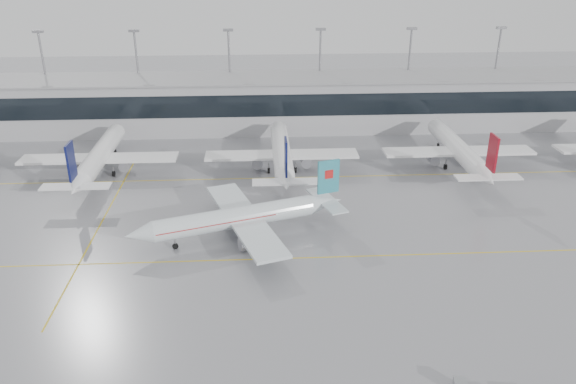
{
  "coord_description": "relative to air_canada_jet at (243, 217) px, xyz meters",
  "views": [
    {
      "loc": [
        -4.6,
        -69.0,
        41.07
      ],
      "look_at": [
        0.0,
        12.0,
        5.0
      ],
      "focal_mm": 35.0,
      "sensor_mm": 36.0,
      "label": 1
    }
  ],
  "objects": [
    {
      "name": "terminal",
      "position": [
        7.07,
        55.04,
        2.72
      ],
      "size": [
        180.0,
        15.0,
        12.0
      ],
      "primitive_type": "cube",
      "color": "#A1A1A5",
      "rests_on": "ground"
    },
    {
      "name": "taxi_line_main",
      "position": [
        7.07,
        -6.96,
        -3.27
      ],
      "size": [
        120.0,
        0.25,
        0.01
      ],
      "primitive_type": "cube",
      "color": "gold",
      "rests_on": "ground"
    },
    {
      "name": "ground",
      "position": [
        7.07,
        -6.96,
        -3.28
      ],
      "size": [
        320.0,
        320.0,
        0.0
      ],
      "primitive_type": "plane",
      "color": "gray",
      "rests_on": "ground"
    },
    {
      "name": "parked_jet_d",
      "position": [
        42.07,
        26.73,
        0.44
      ],
      "size": [
        29.64,
        36.96,
        11.72
      ],
      "rotation": [
        0.0,
        0.0,
        1.57
      ],
      "color": "white",
      "rests_on": "ground"
    },
    {
      "name": "terminal_roof",
      "position": [
        7.07,
        55.04,
        8.92
      ],
      "size": [
        182.0,
        16.0,
        0.4
      ],
      "primitive_type": "cube",
      "color": "gray",
      "rests_on": "ground"
    },
    {
      "name": "parked_jet_c",
      "position": [
        7.07,
        26.73,
        0.44
      ],
      "size": [
        29.64,
        36.96,
        11.72
      ],
      "rotation": [
        0.0,
        0.0,
        1.57
      ],
      "color": "white",
      "rests_on": "ground"
    },
    {
      "name": "taxi_line_north",
      "position": [
        7.07,
        23.04,
        -3.27
      ],
      "size": [
        120.0,
        0.25,
        0.01
      ],
      "primitive_type": "cube",
      "color": "gold",
      "rests_on": "ground"
    },
    {
      "name": "terminal_glass",
      "position": [
        7.07,
        47.49,
        4.22
      ],
      "size": [
        180.0,
        0.2,
        5.0
      ],
      "primitive_type": "cube",
      "color": "black",
      "rests_on": "ground"
    },
    {
      "name": "light_masts",
      "position": [
        7.07,
        61.04,
        10.07
      ],
      "size": [
        156.4,
        1.0,
        22.6
      ],
      "color": "gray",
      "rests_on": "ground"
    },
    {
      "name": "taxi_line_cross",
      "position": [
        -22.93,
        8.04,
        -3.27
      ],
      "size": [
        0.25,
        60.0,
        0.01
      ],
      "primitive_type": "cube",
      "color": "gold",
      "rests_on": "ground"
    },
    {
      "name": "parked_jet_b",
      "position": [
        -27.93,
        26.73,
        0.44
      ],
      "size": [
        29.64,
        36.96,
        11.72
      ],
      "rotation": [
        0.0,
        0.0,
        1.57
      ],
      "color": "white",
      "rests_on": "ground"
    },
    {
      "name": "air_canada_jet",
      "position": [
        0.0,
        0.0,
        0.0
      ],
      "size": [
        33.24,
        26.64,
        10.44
      ],
      "rotation": [
        0.0,
        0.0,
        3.46
      ],
      "color": "silver",
      "rests_on": "ground"
    }
  ]
}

